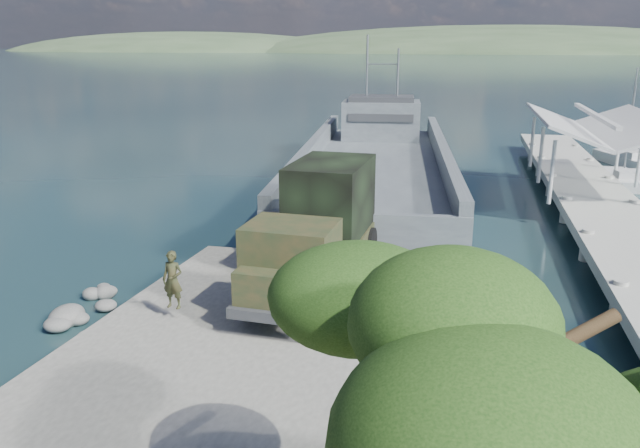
{
  "coord_description": "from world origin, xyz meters",
  "views": [
    {
      "loc": [
        5.9,
        -17.1,
        9.03
      ],
      "look_at": [
        0.66,
        6.0,
        2.08
      ],
      "focal_mm": 35.0,
      "sensor_mm": 36.0,
      "label": 1
    }
  ],
  "objects": [
    {
      "name": "sailboat_far",
      "position": [
        18.19,
        33.43,
        0.4
      ],
      "size": [
        3.72,
        6.32,
        7.41
      ],
      "rotation": [
        0.0,
        0.0,
        0.35
      ],
      "color": "silver",
      "rests_on": "ground"
    },
    {
      "name": "landing_craft",
      "position": [
        0.74,
        21.67,
        0.84
      ],
      "size": [
        11.76,
        35.26,
        10.3
      ],
      "rotation": [
        0.0,
        0.0,
        0.1
      ],
      "color": "#4B5158",
      "rests_on": "ground"
    },
    {
      "name": "ground",
      "position": [
        0.0,
        0.0,
        0.0
      ],
      "size": [
        1400.0,
        1400.0,
        0.0
      ],
      "primitive_type": "plane",
      "color": "#183039",
      "rests_on": "ground"
    },
    {
      "name": "soldier",
      "position": [
        -2.67,
        -0.28,
        1.44
      ],
      "size": [
        0.72,
        0.5,
        1.88
      ],
      "primitive_type": "imported",
      "rotation": [
        0.0,
        0.0,
        -0.08
      ],
      "color": "#20321C",
      "rests_on": "boat_ramp"
    },
    {
      "name": "pier",
      "position": [
        13.0,
        18.77,
        1.6
      ],
      "size": [
        6.4,
        44.0,
        6.1
      ],
      "color": "#B0B1A6",
      "rests_on": "ground"
    },
    {
      "name": "shoreline_rocks",
      "position": [
        -6.2,
        0.5,
        0.0
      ],
      "size": [
        3.2,
        5.6,
        0.9
      ],
      "primitive_type": null,
      "color": "#5B5B58",
      "rests_on": "ground"
    },
    {
      "name": "military_truck",
      "position": [
        1.12,
        3.79,
        2.61
      ],
      "size": [
        3.42,
        9.27,
        4.23
      ],
      "rotation": [
        0.0,
        0.0,
        -0.05
      ],
      "color": "black",
      "rests_on": "boat_ramp"
    },
    {
      "name": "boat_ramp",
      "position": [
        0.0,
        -1.0,
        0.25
      ],
      "size": [
        10.0,
        18.0,
        0.5
      ],
      "primitive_type": "cube",
      "color": "slate",
      "rests_on": "ground"
    },
    {
      "name": "overhang_tree",
      "position": [
        7.37,
        -11.05,
        5.33
      ],
      "size": [
        7.33,
        6.75,
        6.65
      ],
      "color": "#332314",
      "rests_on": "ground"
    },
    {
      "name": "sailboat_near",
      "position": [
        16.42,
        26.16,
        0.35
      ],
      "size": [
        1.64,
        5.44,
        6.61
      ],
      "rotation": [
        0.0,
        0.0,
        0.01
      ],
      "color": "silver",
      "rests_on": "ground"
    },
    {
      "name": "distant_headlands",
      "position": [
        50.0,
        560.0,
        0.0
      ],
      "size": [
        1000.0,
        240.0,
        48.0
      ],
      "primitive_type": null,
      "color": "#354D30",
      "rests_on": "ground"
    }
  ]
}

